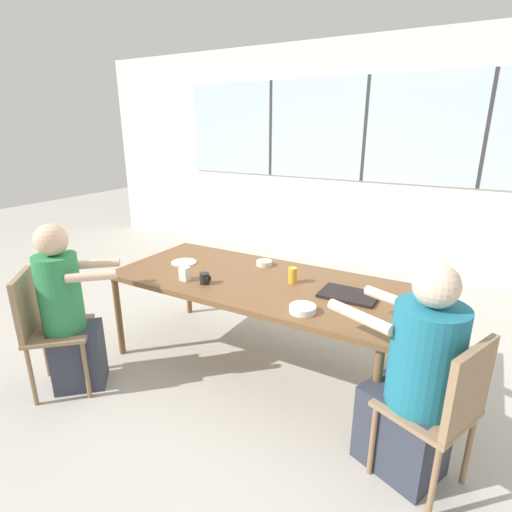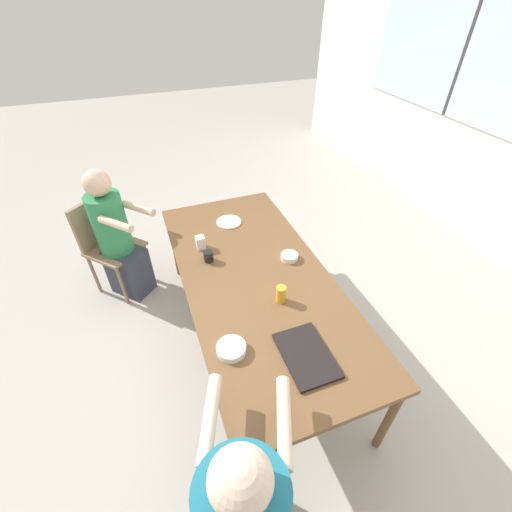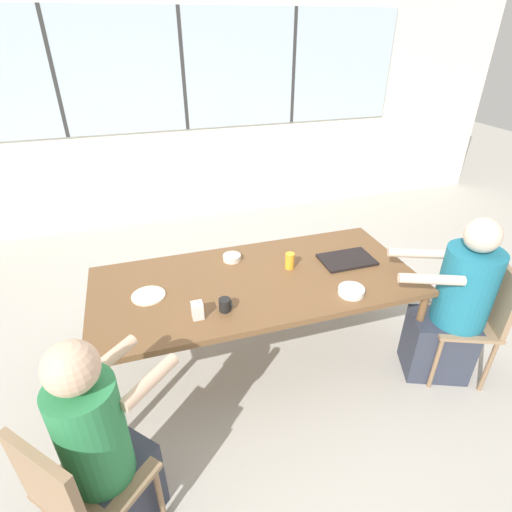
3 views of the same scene
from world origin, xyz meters
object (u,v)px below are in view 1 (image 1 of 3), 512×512
(bowl_cereal, at_px, (264,263))
(milk_carton_small, at_px, (185,274))
(coffee_mug, at_px, (205,278))
(chair_for_man_blue_shirt, at_px, (446,404))
(person_woman_green_shirt, at_px, (68,315))
(juice_glass, at_px, (293,275))
(chair_for_woman_green_shirt, at_px, (43,322))
(person_man_blue_shirt, at_px, (414,385))
(bowl_white_shallow, at_px, (303,309))

(bowl_cereal, bearing_deg, milk_carton_small, -121.42)
(coffee_mug, bearing_deg, milk_carton_small, -173.82)
(chair_for_man_blue_shirt, bearing_deg, person_woman_green_shirt, 120.43)
(juice_glass, relative_size, bowl_cereal, 0.89)
(chair_for_man_blue_shirt, bearing_deg, chair_for_woman_green_shirt, 122.51)
(person_woman_green_shirt, height_order, coffee_mug, person_woman_green_shirt)
(coffee_mug, bearing_deg, person_man_blue_shirt, -9.01)
(chair_for_man_blue_shirt, bearing_deg, juice_glass, 82.59)
(juice_glass, bearing_deg, milk_carton_small, -153.66)
(person_man_blue_shirt, relative_size, bowl_white_shallow, 7.34)
(person_woman_green_shirt, distance_m, coffee_mug, 0.97)
(person_woman_green_shirt, relative_size, bowl_cereal, 9.41)
(person_man_blue_shirt, distance_m, bowl_white_shallow, 0.74)
(person_man_blue_shirt, distance_m, bowl_cereal, 1.54)
(coffee_mug, xyz_separation_m, juice_glass, (0.54, 0.33, 0.02))
(chair_for_woman_green_shirt, xyz_separation_m, coffee_mug, (0.82, 0.74, 0.22))
(person_man_blue_shirt, bearing_deg, bowl_cereal, 81.11)
(chair_for_woman_green_shirt, distance_m, bowl_white_shallow, 1.76)
(chair_for_woman_green_shirt, distance_m, chair_for_man_blue_shirt, 2.51)
(person_woman_green_shirt, xyz_separation_m, milk_carton_small, (0.53, 0.62, 0.20))
(juice_glass, bearing_deg, coffee_mug, -148.38)
(coffee_mug, height_order, juice_glass, juice_glass)
(person_woman_green_shirt, bearing_deg, person_man_blue_shirt, 57.59)
(person_woman_green_shirt, xyz_separation_m, person_man_blue_shirt, (2.19, 0.40, -0.02))
(chair_for_woman_green_shirt, relative_size, juice_glass, 7.70)
(chair_for_man_blue_shirt, xyz_separation_m, bowl_white_shallow, (-0.85, 0.23, 0.20))
(bowl_cereal, bearing_deg, coffee_mug, -108.19)
(chair_for_woman_green_shirt, height_order, person_woman_green_shirt, person_woman_green_shirt)
(chair_for_woman_green_shirt, xyz_separation_m, person_man_blue_shirt, (2.31, 0.51, 0.01))
(bowl_white_shallow, bearing_deg, bowl_cereal, 134.21)
(coffee_mug, bearing_deg, juice_glass, 31.62)
(coffee_mug, height_order, milk_carton_small, milk_carton_small)
(chair_for_man_blue_shirt, distance_m, milk_carton_small, 1.85)
(chair_for_man_blue_shirt, relative_size, person_woman_green_shirt, 0.73)
(person_man_blue_shirt, xyz_separation_m, bowl_white_shallow, (-0.70, 0.16, 0.19))
(person_woman_green_shirt, distance_m, juice_glass, 1.59)
(person_man_blue_shirt, bearing_deg, chair_for_woman_green_shirt, 124.69)
(person_woman_green_shirt, height_order, bowl_white_shallow, person_woman_green_shirt)
(chair_for_man_blue_shirt, distance_m, bowl_cereal, 1.71)
(person_woman_green_shirt, bearing_deg, juice_glass, 85.24)
(coffee_mug, distance_m, juice_glass, 0.63)
(chair_for_man_blue_shirt, distance_m, juice_glass, 1.30)
(milk_carton_small, bearing_deg, person_woman_green_shirt, -130.82)
(person_man_blue_shirt, bearing_deg, coffee_mug, 103.31)
(juice_glass, xyz_separation_m, bowl_white_shallow, (0.26, -0.41, -0.04))
(chair_for_woman_green_shirt, relative_size, person_woman_green_shirt, 0.73)
(chair_for_woman_green_shirt, xyz_separation_m, chair_for_man_blue_shirt, (2.47, 0.44, 0.00))
(chair_for_woman_green_shirt, bearing_deg, person_man_blue_shirt, 59.67)
(person_woman_green_shirt, height_order, person_man_blue_shirt, person_man_blue_shirt)
(person_man_blue_shirt, xyz_separation_m, coffee_mug, (-1.49, 0.24, 0.21))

